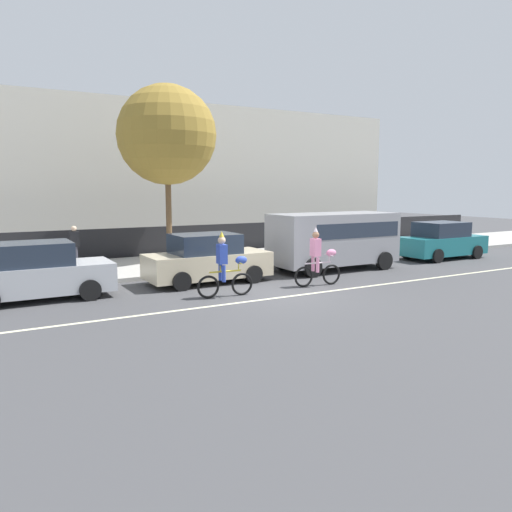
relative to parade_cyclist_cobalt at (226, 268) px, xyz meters
The scene contains 13 objects.
ground_plane 1.82m from the parade_cyclist_cobalt, 13.50° to the right, with size 80.00×80.00×0.00m, color #424244.
road_centre_line 1.98m from the parade_cyclist_cobalt, 29.18° to the right, with size 36.00×0.14×0.01m, color beige.
sidewalk_curb 6.37m from the parade_cyclist_cobalt, 75.61° to the left, with size 60.00×5.00×0.15m, color #ADAAA3.
fence_line 9.16m from the parade_cyclist_cobalt, 80.13° to the left, with size 40.00×0.08×1.40m, color black.
building_backdrop 18.46m from the parade_cyclist_cobalt, 75.50° to the left, with size 28.00×8.00×7.85m, color beige.
parade_cyclist_cobalt is the anchor object (origin of this frame).
parade_cyclist_pink 3.32m from the parade_cyclist_cobalt, ahead, with size 1.72×0.50×1.92m.
parked_van_grey 6.30m from the parade_cyclist_cobalt, 21.70° to the left, with size 5.00×2.22×2.18m.
parked_car_silver 5.35m from the parade_cyclist_cobalt, 154.58° to the left, with size 4.10×1.92×1.64m.
parked_car_teal 12.13m from the parade_cyclist_cobalt, 11.20° to the left, with size 4.10×1.92×1.64m.
parked_car_beige 2.32m from the parade_cyclist_cobalt, 79.40° to the left, with size 4.10×1.92×1.64m.
street_tree_near_lamp 8.64m from the parade_cyclist_cobalt, 82.67° to the left, with size 4.10×4.10×7.21m.
pedestrian_onlooker 7.00m from the parade_cyclist_cobalt, 116.08° to the left, with size 0.32×0.20×1.62m.
Camera 1 is at (-7.83, -12.42, 3.15)m, focal length 35.00 mm.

